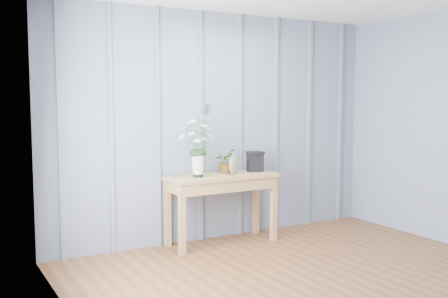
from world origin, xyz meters
TOP-DOWN VIEW (x-y plane):
  - room_shell at (-0.00, 0.92)m, footprint 4.00×4.50m
  - sideboard at (-0.12, 1.99)m, footprint 1.20×0.45m
  - daisy_vase at (-0.42, 1.97)m, footprint 0.46×0.35m
  - spider_plant at (-0.02, 2.10)m, footprint 0.31×0.31m
  - felt_disc_vessel at (-0.00, 1.94)m, footprint 0.20×0.17m
  - carved_box at (0.32, 2.02)m, footprint 0.21×0.17m

SIDE VIEW (x-z plane):
  - sideboard at x=-0.12m, z-range 0.26..1.01m
  - felt_disc_vessel at x=0.00m, z-range 0.75..0.96m
  - carved_box at x=0.32m, z-range 0.75..0.98m
  - spider_plant at x=-0.02m, z-range 0.75..1.01m
  - daisy_vase at x=-0.42m, z-range 0.83..1.48m
  - room_shell at x=0.00m, z-range 0.74..3.24m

